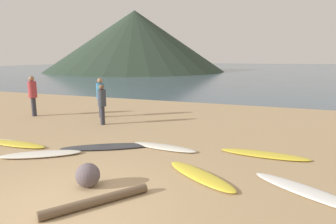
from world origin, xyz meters
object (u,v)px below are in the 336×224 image
(surfboard_1, at_px, (15,144))
(person_2, at_px, (102,101))
(surfboard_6, at_px, (264,154))
(beach_rock_far, at_px, (88,175))
(surfboard_4, at_px, (164,147))
(surfboard_5, at_px, (200,176))
(person_3, at_px, (33,93))
(driftwood_log, at_px, (97,201))
(surfboard_7, at_px, (310,192))
(person_0, at_px, (101,94))
(surfboard_3, at_px, (107,147))
(surfboard_2, at_px, (41,154))

(surfboard_1, relative_size, person_2, 1.41)
(surfboard_6, bearing_deg, beach_rock_far, -132.75)
(surfboard_4, distance_m, surfboard_5, 2.22)
(surfboard_4, xyz_separation_m, person_2, (-3.33, 1.95, 0.88))
(person_3, relative_size, driftwood_log, 0.90)
(driftwood_log, bearing_deg, surfboard_4, 91.53)
(surfboard_5, bearing_deg, surfboard_7, 34.09)
(surfboard_1, height_order, person_0, person_0)
(surfboard_7, xyz_separation_m, person_3, (-10.77, 3.94, 1.01))
(surfboard_3, relative_size, surfboard_7, 1.10)
(surfboard_3, distance_m, surfboard_4, 1.64)
(surfboard_1, distance_m, surfboard_7, 7.93)
(person_0, xyz_separation_m, person_2, (0.85, -1.19, -0.08))
(surfboard_1, distance_m, surfboard_6, 7.17)
(person_0, xyz_separation_m, person_3, (-2.92, -0.84, 0.04))
(person_3, bearing_deg, surfboard_5, 115.22)
(surfboard_4, xyz_separation_m, surfboard_7, (3.67, -1.64, -0.01))
(surfboard_3, xyz_separation_m, surfboard_6, (4.28, 0.88, 0.00))
(surfboard_4, xyz_separation_m, driftwood_log, (0.09, -3.46, 0.04))
(surfboard_3, bearing_deg, person_2, 95.73)
(surfboard_7, xyz_separation_m, beach_rock_far, (-4.18, -1.24, 0.21))
(surfboard_5, xyz_separation_m, person_3, (-8.60, 3.94, 1.00))
(surfboard_4, bearing_deg, beach_rock_far, -94.23)
(surfboard_5, xyz_separation_m, surfboard_6, (1.23, 1.99, -0.01))
(person_2, distance_m, beach_rock_far, 5.63)
(surfboard_3, bearing_deg, surfboard_6, -18.28)
(surfboard_3, bearing_deg, driftwood_log, -90.66)
(surfboard_2, distance_m, person_2, 3.85)
(person_2, distance_m, driftwood_log, 6.46)
(surfboard_5, height_order, driftwood_log, driftwood_log)
(person_0, xyz_separation_m, beach_rock_far, (3.67, -6.02, -0.76))
(surfboard_4, xyz_separation_m, person_3, (-7.10, 2.30, 1.00))
(surfboard_1, height_order, driftwood_log, driftwood_log)
(surfboard_2, relative_size, person_0, 1.21)
(person_0, xyz_separation_m, driftwood_log, (4.27, -6.60, -0.92))
(surfboard_2, distance_m, person_0, 5.18)
(surfboard_6, height_order, person_3, person_3)
(surfboard_6, xyz_separation_m, surfboard_7, (0.94, -1.99, -0.01))
(surfboard_7, bearing_deg, surfboard_5, -149.29)
(surfboard_5, bearing_deg, surfboard_2, -143.95)
(driftwood_log, bearing_deg, person_3, 141.31)
(surfboard_5, distance_m, surfboard_7, 2.17)
(surfboard_1, xyz_separation_m, person_3, (-2.85, 3.59, 1.00))
(surfboard_3, relative_size, beach_rock_far, 5.39)
(person_2, bearing_deg, person_0, -84.09)
(surfboard_2, bearing_deg, surfboard_6, -11.76)
(surfboard_1, xyz_separation_m, surfboard_4, (4.25, 1.28, -0.00))
(surfboard_2, bearing_deg, person_0, 72.87)
(surfboard_2, xyz_separation_m, beach_rock_far, (2.30, -1.12, 0.20))
(surfboard_7, bearing_deg, person_2, -176.26)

